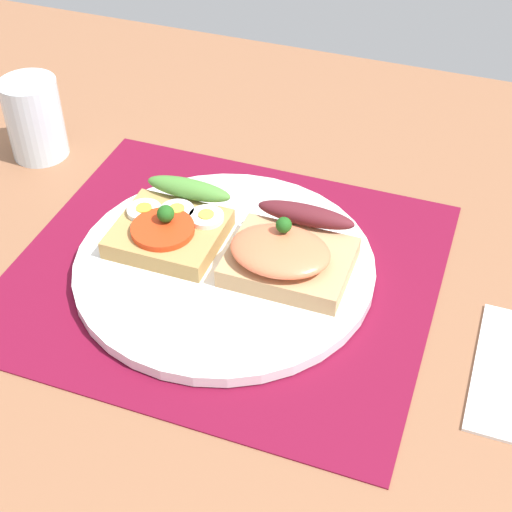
{
  "coord_description": "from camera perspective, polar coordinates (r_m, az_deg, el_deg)",
  "views": [
    {
      "loc": [
        19.81,
        -46.57,
        46.56
      ],
      "look_at": [
        3.0,
        0.0,
        2.89
      ],
      "focal_mm": 53.3,
      "sensor_mm": 36.0,
      "label": 1
    }
  ],
  "objects": [
    {
      "name": "ground_plane",
      "position": [
        0.7,
        -2.32,
        -2.21
      ],
      "size": [
        120.0,
        90.0,
        3.2
      ],
      "primitive_type": "cube",
      "color": "brown"
    },
    {
      "name": "drinking_glass",
      "position": [
        0.85,
        -16.29,
        9.86
      ],
      "size": [
        6.0,
        6.0,
        8.7
      ],
      "primitive_type": "cylinder",
      "color": "silver",
      "rests_on": "ground_plane"
    },
    {
      "name": "plate",
      "position": [
        0.68,
        -2.37,
        -0.72
      ],
      "size": [
        26.95,
        26.95,
        1.09
      ],
      "primitive_type": "cylinder",
      "color": "white",
      "rests_on": "placemat"
    },
    {
      "name": "sandwich_egg_tomato",
      "position": [
        0.7,
        -6.34,
        2.37
      ],
      "size": [
        9.6,
        10.21,
        3.95
      ],
      "color": "#B1884D",
      "rests_on": "plate"
    },
    {
      "name": "sandwich_salmon",
      "position": [
        0.66,
        2.45,
        0.34
      ],
      "size": [
        10.68,
        9.98,
        5.1
      ],
      "color": "tan",
      "rests_on": "plate"
    },
    {
      "name": "placemat",
      "position": [
        0.69,
        -2.36,
        -1.15
      ],
      "size": [
        37.42,
        33.46,
        0.3
      ],
      "primitive_type": "cube",
      "color": "maroon",
      "rests_on": "ground_plane"
    }
  ]
}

